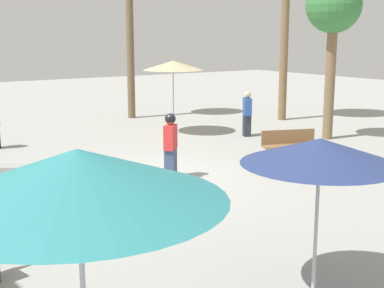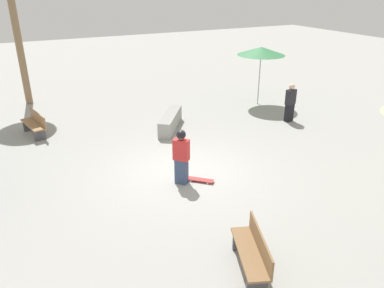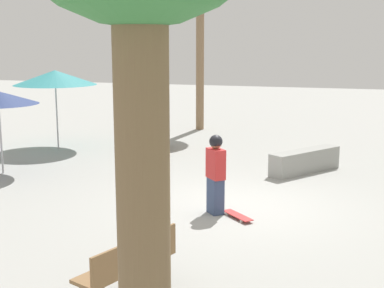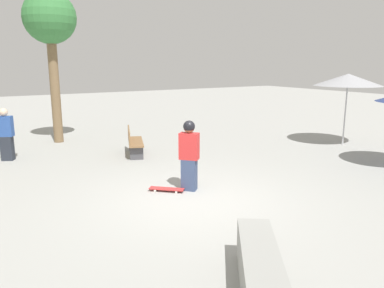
{
  "view_description": "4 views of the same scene",
  "coord_description": "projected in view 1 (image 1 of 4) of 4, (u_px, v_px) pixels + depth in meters",
  "views": [
    {
      "loc": [
        -11.09,
        6.21,
        3.47
      ],
      "look_at": [
        -0.75,
        -0.86,
        0.9
      ],
      "focal_mm": 50.0,
      "sensor_mm": 36.0,
      "label": 1
    },
    {
      "loc": [
        -4.23,
        -9.03,
        5.32
      ],
      "look_at": [
        0.02,
        -0.58,
        1.16
      ],
      "focal_mm": 35.0,
      "sensor_mm": 36.0,
      "label": 2
    },
    {
      "loc": [
        2.25,
        -10.61,
        3.44
      ],
      "look_at": [
        -0.88,
        -0.23,
        1.34
      ],
      "focal_mm": 50.0,
      "sensor_mm": 36.0,
      "label": 3
    },
    {
      "loc": [
        3.96,
        6.5,
        2.87
      ],
      "look_at": [
        -0.64,
        -0.99,
        0.96
      ],
      "focal_mm": 35.0,
      "sensor_mm": 36.0,
      "label": 4
    }
  ],
  "objects": [
    {
      "name": "skater_main",
      "position": [
        170.0,
        144.0,
        12.98
      ],
      "size": [
        0.46,
        0.48,
        1.62
      ],
      "rotation": [
        0.0,
        0.0,
        5.45
      ],
      "color": "#38476B",
      "rests_on": "ground_plane"
    },
    {
      "name": "shade_umbrella_teal",
      "position": [
        78.0,
        175.0,
        4.58
      ],
      "size": [
        2.63,
        2.63,
        2.52
      ],
      "color": "#B7B7BC",
      "rests_on": "ground_plane"
    },
    {
      "name": "bystander_watching",
      "position": [
        247.0,
        114.0,
        18.49
      ],
      "size": [
        0.49,
        0.41,
        1.58
      ],
      "rotation": [
        0.0,
        0.0,
        5.8
      ],
      "color": "#282D38",
      "rests_on": "ground_plane"
    },
    {
      "name": "bench_far",
      "position": [
        290.0,
        145.0,
        14.97
      ],
      "size": [
        0.98,
        1.65,
        0.85
      ],
      "rotation": [
        0.0,
        0.0,
        1.2
      ],
      "color": "#47474C",
      "rests_on": "ground_plane"
    },
    {
      "name": "ground_plane",
      "position": [
        146.0,
        179.0,
        13.09
      ],
      "size": [
        60.0,
        60.0,
        0.0
      ],
      "primitive_type": "plane",
      "color": "#9E9E99"
    },
    {
      "name": "palm_tree_center_right",
      "position": [
        334.0,
        10.0,
        17.33
      ],
      "size": [
        1.82,
        1.82,
        5.33
      ],
      "color": "brown",
      "rests_on": "ground_plane"
    },
    {
      "name": "shade_umbrella_tan",
      "position": [
        173.0,
        66.0,
        18.67
      ],
      "size": [
        2.14,
        2.14,
        2.58
      ],
      "color": "#B7B7BC",
      "rests_on": "ground_plane"
    },
    {
      "name": "skateboard",
      "position": [
        166.0,
        171.0,
        13.65
      ],
      "size": [
        0.72,
        0.69,
        0.07
      ],
      "rotation": [
        0.0,
        0.0,
        5.53
      ],
      "color": "red",
      "rests_on": "ground_plane"
    },
    {
      "name": "shade_umbrella_navy",
      "position": [
        320.0,
        151.0,
        6.85
      ],
      "size": [
        2.05,
        2.05,
        2.17
      ],
      "color": "#B7B7BC",
      "rests_on": "ground_plane"
    }
  ]
}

